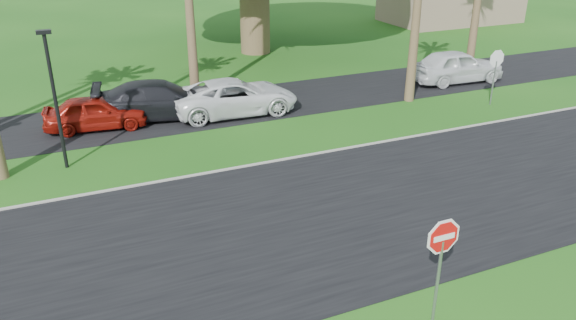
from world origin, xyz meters
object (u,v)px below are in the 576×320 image
(stop_sign_far, at_px, (496,66))
(car_pickup, at_px, (457,66))
(stop_sign_near, at_px, (441,251))
(car_minivan, at_px, (235,97))
(car_dark, at_px, (161,100))
(car_red, at_px, (96,113))

(stop_sign_far, relative_size, car_pickup, 0.54)
(stop_sign_near, bearing_deg, car_minivan, 87.73)
(stop_sign_far, distance_m, car_dark, 14.60)
(car_minivan, xyz_separation_m, car_pickup, (11.86, 0.14, 0.08))
(car_minivan, bearing_deg, stop_sign_near, -179.42)
(car_minivan, bearing_deg, car_dark, 78.66)
(stop_sign_far, xyz_separation_m, car_dark, (-13.94, 4.22, -1.00))
(car_red, bearing_deg, stop_sign_far, -96.10)
(stop_sign_near, bearing_deg, car_dark, 99.12)
(stop_sign_far, distance_m, car_minivan, 11.51)
(stop_sign_near, relative_size, car_red, 0.66)
(stop_sign_far, xyz_separation_m, car_red, (-16.58, 3.94, -1.10))
(stop_sign_near, xyz_separation_m, car_dark, (-2.44, 15.22, -1.00))
(stop_sign_near, relative_size, car_minivan, 0.49)
(stop_sign_far, height_order, car_red, stop_sign_far)
(stop_sign_near, relative_size, stop_sign_far, 1.00)
(stop_sign_far, relative_size, car_dark, 0.49)
(car_pickup, bearing_deg, stop_sign_far, 169.08)
(stop_sign_far, relative_size, car_red, 0.66)
(car_red, bearing_deg, car_minivan, -87.63)
(car_red, bearing_deg, stop_sign_near, -153.96)
(stop_sign_near, relative_size, car_pickup, 0.54)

